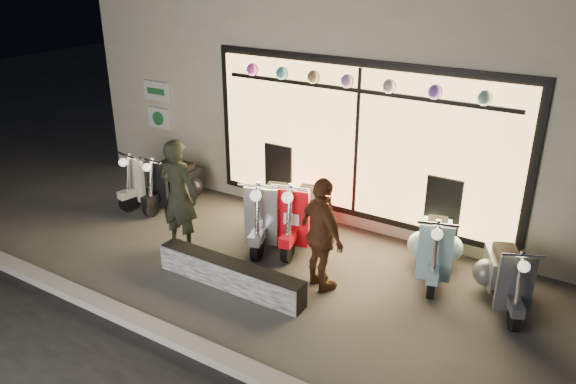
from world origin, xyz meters
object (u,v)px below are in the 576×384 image
Objects in this scene: woman at (322,235)px; scooter_silver at (272,210)px; graffiti_barrier at (230,274)px; man at (179,195)px; scooter_red at (305,212)px.

scooter_silver is at bearing -3.98° from woman.
graffiti_barrier is 1.64m from man.
scooter_silver reaches higher than graffiti_barrier.
scooter_red reaches higher than graffiti_barrier.
man reaches higher than scooter_silver.
man is 2.47m from woman.
scooter_silver is 0.99× the size of woman.
woman reaches higher than graffiti_barrier.
scooter_red is 0.99× the size of woman.
scooter_silver is 0.53m from scooter_red.
scooter_silver is at bearing 102.73° from graffiti_barrier.
scooter_red is at bearing 7.12° from scooter_silver.
scooter_silver is at bearing -137.25° from man.
scooter_red is 1.57m from woman.
woman is (1.08, 0.67, 0.62)m from graffiti_barrier.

